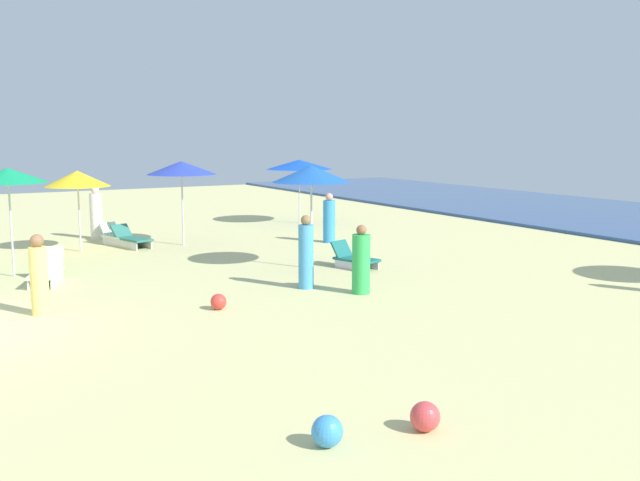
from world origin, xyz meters
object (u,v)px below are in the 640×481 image
Objects in this scene: lounge_chair_1_1 at (131,239)px; beach_ball_0 at (327,431)px; beachgoer_3 at (361,262)px; umbrella_1 at (77,179)px; umbrella_2 at (311,174)px; beachgoer_5 at (306,254)px; beachgoer_2 at (39,277)px; beachgoer_0 at (329,220)px; umbrella_0 at (181,168)px; beachgoer_1 at (96,215)px; beach_ball_2 at (218,302)px; lounge_chair_2_0 at (354,259)px; umbrella_4 at (8,176)px; umbrella_5 at (299,164)px; lounge_chair_1_0 at (118,237)px; beach_ball_1 at (425,417)px; lounge_chair_4_0 at (47,272)px.

lounge_chair_1_1 reaches higher than beach_ball_0.
umbrella_1 is at bearing -63.80° from beachgoer_3.
umbrella_2 reaches higher than beachgoer_5.
beachgoer_3 is (1.52, 6.32, -0.06)m from beachgoer_2.
beach_ball_0 is (12.88, -7.69, -0.53)m from beachgoer_0.
umbrella_0 is 1.72× the size of beachgoer_3.
beachgoer_5 is (7.68, 1.79, 0.51)m from lounge_chair_1_1.
beachgoer_1 is at bearing 159.86° from beachgoer_5.
beach_ball_2 is (-6.48, 1.34, -0.02)m from beach_ball_0.
umbrella_1 is 1.57× the size of beachgoer_3.
lounge_chair_2_0 is 5.22m from beach_ball_2.
beachgoer_0 is 0.94× the size of beachgoer_5.
umbrella_4 reaches higher than umbrella_1.
beachgoer_3 is at bearing -89.96° from lounge_chair_1_1.
umbrella_1 is at bearing -141.20° from umbrella_2.
umbrella_2 is at bearing 151.59° from beach_ball_0.
umbrella_2 reaches higher than umbrella_5.
beachgoer_1 is 4.74× the size of beach_ball_0.
beach_ball_2 is at bearing 139.76° from beachgoer_1.
beachgoer_3 is at bearing -9.17° from umbrella_2.
beachgoer_3 reaches higher than lounge_chair_1_0.
umbrella_0 is 6.36m from umbrella_5.
beachgoer_1 is 4.80× the size of beach_ball_1.
umbrella_2 reaches higher than beach_ball_0.
umbrella_4 is at bearing 109.54° from beachgoer_1.
lounge_chair_4_0 reaches higher than beach_ball_1.
beachgoer_0 is at bearing -17.50° from umbrella_5.
umbrella_4 is at bearing 110.29° from beachgoer_0.
beachgoer_0 is (-3.54, 2.63, -1.70)m from umbrella_2.
umbrella_5 reaches higher than beach_ball_0.
beachgoer_0 is 7.30m from beachgoer_3.
umbrella_4 is at bearing -166.67° from beach_ball_1.
umbrella_2 is at bearing 105.19° from beachgoer_2.
beach_ball_0 is at bearing -28.41° from umbrella_2.
umbrella_1 is 4.93m from lounge_chair_4_0.
beach_ball_1 is at bearing -51.73° from beachgoer_5.
umbrella_0 is 1.66× the size of beachgoer_0.
umbrella_1 is 3.72m from umbrella_4.
umbrella_1 is 15.14m from beach_ball_0.
lounge_chair_1_0 is at bearing 160.72° from beachgoer_5.
lounge_chair_1_0 is 15.73m from beach_ball_0.
lounge_chair_1_0 is 5.46m from umbrella_4.
beachgoer_2 is (7.21, -3.75, 0.48)m from lounge_chair_1_1.
umbrella_5 is at bearing -4.03° from lounge_chair_1_0.
beachgoer_5 reaches higher than beach_ball_2.
beachgoer_5 is (8.31, 2.01, 0.51)m from lounge_chair_1_0.
beachgoer_2 is (9.77, -10.93, -1.49)m from umbrella_5.
lounge_chair_1_1 is at bearing -70.35° from umbrella_5.
beachgoer_1 is (-2.34, 1.01, -1.33)m from umbrella_1.
umbrella_0 is at bearing -81.58° from beachgoer_3.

